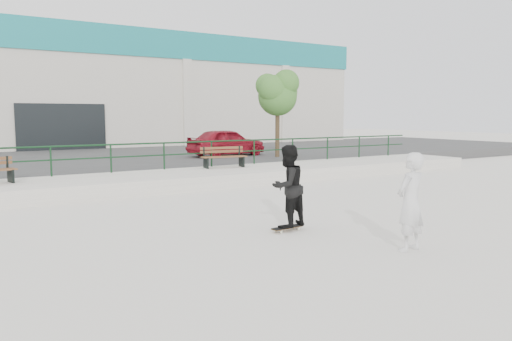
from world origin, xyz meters
TOP-DOWN VIEW (x-y plane):
  - ground at (0.00, 0.00)m, footprint 120.00×120.00m
  - ledge at (0.00, 9.50)m, footprint 30.00×3.00m
  - parking_strip at (0.00, 18.00)m, footprint 60.00×14.00m
  - railing at (-0.00, 10.80)m, footprint 28.00×0.06m
  - commercial_building at (-0.00, 31.99)m, footprint 44.20×16.33m
  - bench_right at (3.24, 10.26)m, footprint 1.83×0.77m
  - tree at (7.87, 13.19)m, footprint 2.36×2.10m
  - red_car at (6.02, 15.03)m, footprint 4.16×2.00m
  - skateboard at (0.28, 1.94)m, footprint 0.80×0.28m
  - standing_skater at (0.28, 1.94)m, footprint 1.01×0.87m
  - seated_skater at (1.27, -0.60)m, footprint 0.74×0.55m

SIDE VIEW (x-z plane):
  - ground at x=0.00m, z-range 0.00..0.00m
  - skateboard at x=0.28m, z-range 0.03..0.12m
  - ledge at x=0.00m, z-range 0.00..0.50m
  - parking_strip at x=0.00m, z-range 0.00..0.50m
  - bench_right at x=3.24m, z-range 0.50..1.32m
  - seated_skater at x=1.27m, z-range 0.00..1.86m
  - standing_skater at x=0.28m, z-range 0.09..1.90m
  - red_car at x=6.02m, z-range 0.50..1.87m
  - railing at x=0.00m, z-range 0.73..1.76m
  - tree at x=7.87m, z-range 1.55..5.75m
  - commercial_building at x=0.00m, z-range 0.58..8.58m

